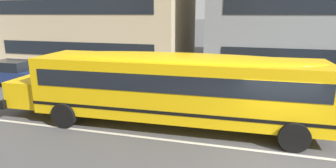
% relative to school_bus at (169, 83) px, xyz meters
% --- Properties ---
extents(ground_plane, '(400.00, 400.00, 0.00)m').
position_rel_school_bus_xyz_m(ground_plane, '(4.19, -1.50, -1.83)').
color(ground_plane, '#4C4C4F').
extents(sidewalk_far, '(120.00, 3.00, 0.01)m').
position_rel_school_bus_xyz_m(sidewalk_far, '(4.19, 6.69, -1.82)').
color(sidewalk_far, gray).
rests_on(sidewalk_far, ground_plane).
extents(lane_centreline, '(110.00, 0.16, 0.01)m').
position_rel_school_bus_xyz_m(lane_centreline, '(4.19, -1.50, -1.82)').
color(lane_centreline, silver).
rests_on(lane_centreline, ground_plane).
extents(school_bus, '(13.81, 3.28, 3.07)m').
position_rel_school_bus_xyz_m(school_bus, '(0.00, 0.00, 0.00)').
color(school_bus, yellow).
rests_on(school_bus, ground_plane).
extents(parked_car_dark_blue_under_tree, '(3.91, 1.91, 1.64)m').
position_rel_school_bus_xyz_m(parked_car_dark_blue_under_tree, '(-11.59, 3.82, -0.98)').
color(parked_car_dark_blue_under_tree, navy).
rests_on(parked_car_dark_blue_under_tree, ground_plane).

